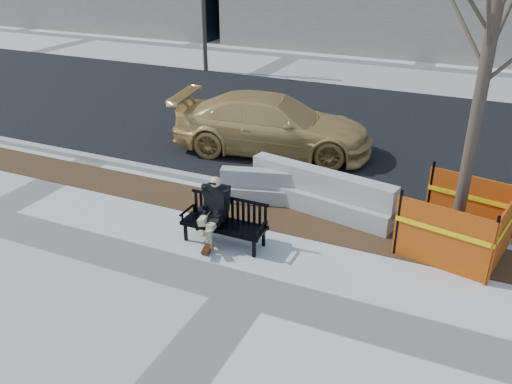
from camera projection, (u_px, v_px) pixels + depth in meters
ground at (247, 289)px, 9.06m from camera, size 120.00×120.00×0.00m
mulch_strip at (300, 222)px, 11.20m from camera, size 40.00×1.20×0.02m
asphalt_street at (371, 133)px, 16.29m from camera, size 60.00×10.40×0.01m
curb at (315, 201)px, 11.95m from camera, size 60.00×0.25×0.12m
bench at (225, 243)px, 10.44m from camera, size 1.69×0.61×0.90m
seated_man at (215, 239)px, 10.56m from camera, size 0.57×0.94×1.32m
tree_fence at (452, 249)px, 10.25m from camera, size 3.12×3.12×6.60m
sedan at (272, 151)px, 14.87m from camera, size 5.67×3.09×1.56m
jersey_barrier_left at (280, 202)px, 12.04m from camera, size 2.70×1.22×0.76m
jersey_barrier_right at (320, 210)px, 11.68m from camera, size 3.39×1.27×0.95m
far_tree_left at (206, 71)px, 23.75m from camera, size 2.35×2.35×5.61m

